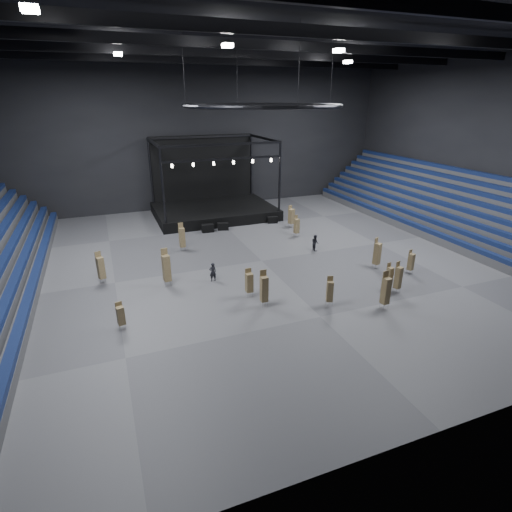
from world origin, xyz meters
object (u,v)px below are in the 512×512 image
object	(u,v)px
flight_case_right	(273,220)
chair_stack_6	(264,288)
chair_stack_1	(386,290)
chair_stack_8	(377,253)
flight_case_left	(208,228)
man_center	(213,272)
chair_stack_4	(249,282)
chair_stack_0	(291,216)
chair_stack_5	(411,261)
chair_stack_12	(398,277)
crew_member	(315,243)
stage	(212,203)
chair_stack_2	(330,291)
chair_stack_10	(297,226)
chair_stack_7	(166,267)
chair_stack_9	(121,315)
chair_stack_11	(182,237)
chair_stack_3	(101,267)
chair_stack_13	(389,276)
flight_case_mid	(223,226)

from	to	relation	value
flight_case_right	chair_stack_6	world-z (taller)	chair_stack_6
chair_stack_1	chair_stack_8	xyz separation A→B (m)	(3.80, 5.98, -0.01)
flight_case_left	man_center	distance (m)	12.53
chair_stack_1	chair_stack_4	distance (m)	9.52
chair_stack_0	man_center	xyz separation A→B (m)	(-11.98, -10.50, -0.53)
flight_case_left	chair_stack_8	bearing A→B (deg)	-53.81
chair_stack_5	chair_stack_6	size ratio (longest dim) A/B	0.77
flight_case_left	chair_stack_5	world-z (taller)	chair_stack_5
chair_stack_1	chair_stack_12	xyz separation A→B (m)	(2.47, 1.69, -0.16)
chair_stack_5	chair_stack_8	world-z (taller)	chair_stack_8
chair_stack_1	crew_member	world-z (taller)	chair_stack_1
stage	crew_member	size ratio (longest dim) A/B	9.11
chair_stack_2	chair_stack_1	bearing A→B (deg)	-6.61
chair_stack_2	chair_stack_4	distance (m)	5.78
chair_stack_8	man_center	world-z (taller)	chair_stack_8
flight_case_right	chair_stack_0	world-z (taller)	chair_stack_0
chair_stack_8	stage	bearing A→B (deg)	87.29
chair_stack_10	chair_stack_8	bearing A→B (deg)	-86.06
flight_case_left	chair_stack_7	size ratio (longest dim) A/B	0.42
stage	chair_stack_7	distance (m)	20.24
chair_stack_0	chair_stack_9	xyz separation A→B (m)	(-19.23, -15.28, -0.30)
chair_stack_6	chair_stack_8	bearing A→B (deg)	14.52
chair_stack_1	chair_stack_4	world-z (taller)	chair_stack_1
chair_stack_7	chair_stack_11	world-z (taller)	chair_stack_7
chair_stack_1	chair_stack_11	bearing A→B (deg)	117.78
chair_stack_3	crew_member	distance (m)	19.10
flight_case_right	chair_stack_5	bearing A→B (deg)	-74.15
chair_stack_8	chair_stack_12	world-z (taller)	chair_stack_8
chair_stack_2	chair_stack_9	world-z (taller)	chair_stack_2
chair_stack_6	chair_stack_12	size ratio (longest dim) A/B	1.10
chair_stack_1	chair_stack_12	world-z (taller)	chair_stack_1
flight_case_left	chair_stack_7	world-z (taller)	chair_stack_7
chair_stack_7	chair_stack_11	bearing A→B (deg)	60.89
chair_stack_13	man_center	size ratio (longest dim) A/B	1.38
chair_stack_10	chair_stack_12	world-z (taller)	chair_stack_12
chair_stack_12	chair_stack_13	xyz separation A→B (m)	(-0.28, 0.63, -0.14)
flight_case_mid	flight_case_right	world-z (taller)	flight_case_mid
flight_case_right	chair_stack_9	distance (m)	25.07
flight_case_left	chair_stack_3	size ratio (longest dim) A/B	0.50
flight_case_left	chair_stack_11	size ratio (longest dim) A/B	0.47
chair_stack_2	chair_stack_5	distance (m)	9.37
flight_case_right	chair_stack_1	bearing A→B (deg)	-92.31
chair_stack_0	chair_stack_12	bearing A→B (deg)	-108.63
flight_case_left	chair_stack_8	size ratio (longest dim) A/B	0.47
chair_stack_7	man_center	distance (m)	3.62
chair_stack_4	chair_stack_3	bearing A→B (deg)	146.55
flight_case_left	chair_stack_9	distance (m)	19.75
flight_case_left	flight_case_right	size ratio (longest dim) A/B	1.12
flight_case_mid	chair_stack_12	world-z (taller)	chair_stack_12
chair_stack_4	crew_member	bearing A→B (deg)	35.14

